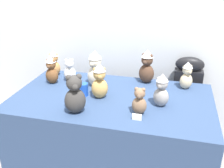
# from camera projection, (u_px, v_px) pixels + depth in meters

# --- Properties ---
(wall_back) EXTENTS (7.00, 0.08, 2.60)m
(wall_back) POSITION_uv_depth(u_px,v_px,m) (129.00, 21.00, 2.68)
(wall_back) COLOR silver
(wall_back) RESTS_ON ground_plane
(display_table) EXTENTS (1.69, 0.96, 0.79)m
(display_table) POSITION_uv_depth(u_px,v_px,m) (112.00, 135.00, 2.39)
(display_table) COLOR navy
(display_table) RESTS_ON ground_plane
(instrument_case) EXTENTS (0.28, 0.12, 1.00)m
(instrument_case) POSITION_uv_depth(u_px,v_px,m) (185.00, 102.00, 2.75)
(instrument_case) COLOR black
(instrument_case) RESTS_ON ground_plane
(teddy_bear_honey) EXTENTS (0.18, 0.16, 0.31)m
(teddy_bear_honey) POSITION_uv_depth(u_px,v_px,m) (100.00, 81.00, 2.16)
(teddy_bear_honey) COLOR tan
(teddy_bear_honey) RESTS_ON display_table
(teddy_bear_cocoa) EXTENTS (0.18, 0.16, 0.33)m
(teddy_bear_cocoa) POSITION_uv_depth(u_px,v_px,m) (147.00, 67.00, 2.46)
(teddy_bear_cocoa) COLOR #4C3323
(teddy_bear_cocoa) RESTS_ON display_table
(teddy_bear_ash) EXTENTS (0.15, 0.14, 0.27)m
(teddy_bear_ash) POSITION_uv_depth(u_px,v_px,m) (161.00, 90.00, 2.04)
(teddy_bear_ash) COLOR gray
(teddy_bear_ash) RESTS_ON display_table
(teddy_bear_mocha) EXTENTS (0.11, 0.10, 0.22)m
(teddy_bear_mocha) POSITION_uv_depth(u_px,v_px,m) (139.00, 102.00, 1.94)
(teddy_bear_mocha) COLOR #7F6047
(teddy_bear_mocha) RESTS_ON display_table
(teddy_bear_cream) EXTENTS (0.18, 0.17, 0.34)m
(teddy_bear_cream) POSITION_uv_depth(u_px,v_px,m) (95.00, 69.00, 2.38)
(teddy_bear_cream) COLOR beige
(teddy_bear_cream) RESTS_ON display_table
(teddy_bear_snow) EXTENTS (0.15, 0.14, 0.22)m
(teddy_bear_snow) POSITION_uv_depth(u_px,v_px,m) (70.00, 71.00, 2.52)
(teddy_bear_snow) COLOR white
(teddy_bear_snow) RESTS_ON display_table
(teddy_bear_charcoal) EXTENTS (0.20, 0.19, 0.31)m
(teddy_bear_charcoal) POSITION_uv_depth(u_px,v_px,m) (75.00, 95.00, 1.94)
(teddy_bear_charcoal) COLOR #383533
(teddy_bear_charcoal) RESTS_ON display_table
(teddy_bear_caramel) EXTENTS (0.14, 0.13, 0.26)m
(teddy_bear_caramel) POSITION_uv_depth(u_px,v_px,m) (54.00, 63.00, 2.65)
(teddy_bear_caramel) COLOR #B27A42
(teddy_bear_caramel) RESTS_ON display_table
(teddy_bear_chestnut) EXTENTS (0.13, 0.12, 0.27)m
(teddy_bear_chestnut) POSITION_uv_depth(u_px,v_px,m) (51.00, 70.00, 2.46)
(teddy_bear_chestnut) COLOR brown
(teddy_bear_chestnut) RESTS_ON display_table
(teddy_bear_sand) EXTENTS (0.15, 0.14, 0.26)m
(teddy_bear_sand) POSITION_uv_depth(u_px,v_px,m) (187.00, 76.00, 2.34)
(teddy_bear_sand) COLOR #CCB78E
(teddy_bear_sand) RESTS_ON display_table
(party_cup_blue) EXTENTS (0.08, 0.08, 0.11)m
(party_cup_blue) POSITION_uv_depth(u_px,v_px,m) (84.00, 89.00, 2.24)
(party_cup_blue) COLOR blue
(party_cup_blue) RESTS_ON display_table
(name_card_front_left) EXTENTS (0.07, 0.01, 0.05)m
(name_card_front_left) POSITION_uv_depth(u_px,v_px,m) (137.00, 117.00, 1.88)
(name_card_front_left) COLOR white
(name_card_front_left) RESTS_ON display_table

